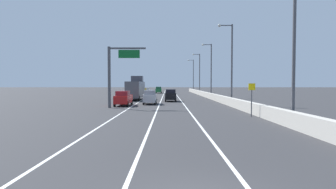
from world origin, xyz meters
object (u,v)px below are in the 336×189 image
car_red_0 (123,98)px  lamp_post_right_second (230,59)px  lamp_post_right_near (290,35)px  overhead_sign_gantry (115,69)px  lamp_post_right_fourth (198,71)px  lamp_post_right_fifth (192,74)px  car_silver_4 (149,97)px  car_white_1 (145,91)px  car_green_3 (158,90)px  box_truck (135,89)px  speed_advisory_sign (251,97)px  car_yellow_2 (142,92)px  car_black_5 (170,95)px  lamp_post_right_third (210,67)px

car_red_0 → lamp_post_right_second: bearing=8.3°
lamp_post_right_near → overhead_sign_gantry: bearing=137.8°
lamp_post_right_fourth → lamp_post_right_fifth: bearing=90.0°
car_silver_4 → car_white_1: bearing=95.5°
lamp_post_right_fourth → car_green_3: (-11.60, 8.15, -5.47)m
lamp_post_right_second → box_truck: size_ratio=1.14×
lamp_post_right_fifth → car_red_0: lamp_post_right_fifth is taller
car_green_3 → lamp_post_right_second: bearing=-75.9°
lamp_post_right_fifth → speed_advisory_sign: bearing=-90.9°
car_yellow_2 → lamp_post_right_near: bearing=-71.4°
lamp_post_right_second → car_black_5: lamp_post_right_second is taller
lamp_post_right_fifth → car_green_3: lamp_post_right_fifth is taller
lamp_post_right_fourth → car_green_3: lamp_post_right_fourth is taller
car_white_1 → car_yellow_2: bearing=-88.7°
car_yellow_2 → box_truck: (-0.20, -12.44, 1.07)m
lamp_post_right_fourth → lamp_post_right_fifth: size_ratio=1.00×
speed_advisory_sign → car_green_3: 62.33m
car_black_5 → lamp_post_right_fourth: bearing=75.4°
car_white_1 → car_silver_4: 35.37m
car_white_1 → car_yellow_2: car_white_1 is taller
lamp_post_right_near → car_black_5: (-8.44, 26.19, -5.47)m
lamp_post_right_second → lamp_post_right_third: bearing=89.8°
lamp_post_right_second → lamp_post_right_third: same height
car_black_5 → lamp_post_right_fifth: bearing=80.8°
box_truck → car_yellow_2: bearing=89.1°
lamp_post_right_near → lamp_post_right_second: same height
car_green_3 → car_black_5: same height
overhead_sign_gantry → box_truck: (0.53, 17.11, -2.69)m
lamp_post_right_near → car_yellow_2: size_ratio=2.63×
overhead_sign_gantry → lamp_post_right_fourth: 46.60m
lamp_post_right_second → lamp_post_right_third: size_ratio=1.00×
car_silver_4 → speed_advisory_sign: bearing=-56.5°
lamp_post_right_third → car_silver_4: 22.65m
lamp_post_right_near → lamp_post_right_fourth: size_ratio=1.00×
lamp_post_right_near → box_truck: 34.66m
lamp_post_right_second → car_white_1: lamp_post_right_second is taller
lamp_post_right_second → car_silver_4: lamp_post_right_second is taller
lamp_post_right_fourth → car_red_0: lamp_post_right_fourth is taller
car_white_1 → car_black_5: (6.45, -28.93, 0.04)m
box_truck → lamp_post_right_near: bearing=-64.4°
car_green_3 → lamp_post_right_fourth: bearing=-35.1°
car_yellow_2 → lamp_post_right_fifth: bearing=66.8°
car_silver_4 → car_red_0: bearing=-140.7°
overhead_sign_gantry → lamp_post_right_fourth: bearing=71.0°
lamp_post_right_fourth → car_black_5: 33.25m
lamp_post_right_second → box_truck: lamp_post_right_second is taller
overhead_sign_gantry → box_truck: size_ratio=0.75×
lamp_post_right_near → car_silver_4: lamp_post_right_near is taller
lamp_post_right_fifth → car_silver_4: lamp_post_right_fifth is taller
overhead_sign_gantry → car_silver_4: bearing=57.2°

